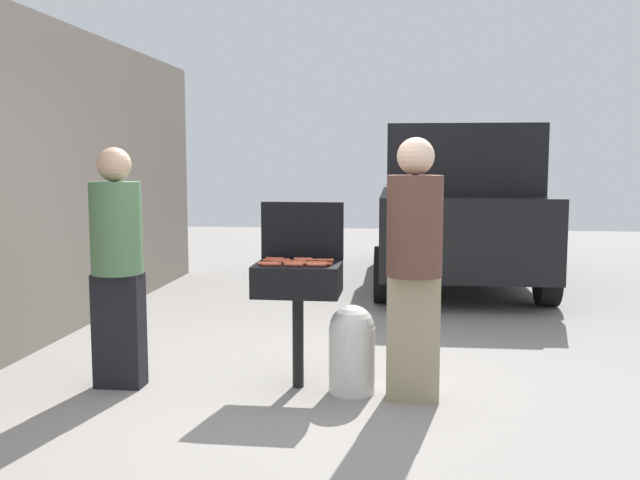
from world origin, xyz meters
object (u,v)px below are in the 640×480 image
(propane_tank, at_px, (352,347))
(person_right, at_px, (414,260))
(hot_dog_5, at_px, (272,261))
(hot_dog_10, at_px, (325,260))
(bbq_grill, at_px, (298,283))
(hot_dog_11, at_px, (297,262))
(hot_dog_0, at_px, (294,265))
(hot_dog_6, at_px, (282,262))
(hot_dog_15, at_px, (267,264))
(person_left, at_px, (117,259))
(hot_dog_3, at_px, (302,264))
(hot_dog_2, at_px, (306,261))
(hot_dog_13, at_px, (293,264))
(hot_dog_8, at_px, (316,265))
(hot_dog_14, at_px, (318,263))
(hot_dog_9, at_px, (272,264))
(parked_minivan, at_px, (455,205))
(hot_dog_1, at_px, (281,260))
(hot_dog_4, at_px, (303,259))
(hot_dog_7, at_px, (275,259))

(propane_tank, relative_size, person_right, 0.35)
(hot_dog_5, distance_m, hot_dog_10, 0.37)
(bbq_grill, relative_size, hot_dog_11, 6.83)
(hot_dog_0, distance_m, hot_dog_6, 0.15)
(hot_dog_15, height_order, person_left, person_left)
(bbq_grill, distance_m, hot_dog_3, 0.18)
(hot_dog_15, bearing_deg, hot_dog_2, 36.53)
(hot_dog_3, xyz_separation_m, hot_dog_13, (-0.05, -0.03, 0.00))
(propane_tank, bearing_deg, hot_dog_6, 174.46)
(hot_dog_8, height_order, hot_dog_14, same)
(hot_dog_13, bearing_deg, hot_dog_15, -179.92)
(hot_dog_0, xyz_separation_m, hot_dog_9, (-0.15, -0.00, 0.00))
(hot_dog_8, xyz_separation_m, hot_dog_15, (-0.34, 0.02, 0.00))
(hot_dog_5, bearing_deg, propane_tank, -9.97)
(propane_tank, xyz_separation_m, parked_minivan, (1.00, 4.68, 0.70))
(hot_dog_9, bearing_deg, hot_dog_6, 65.45)
(person_right, bearing_deg, hot_dog_1, -13.71)
(hot_dog_2, height_order, hot_dog_8, same)
(hot_dog_5, height_order, person_left, person_left)
(hot_dog_13, relative_size, parked_minivan, 0.03)
(bbq_grill, height_order, hot_dog_1, hot_dog_1)
(hot_dog_13, bearing_deg, hot_dog_11, 88.13)
(hot_dog_2, bearing_deg, hot_dog_1, -178.80)
(hot_dog_4, relative_size, hot_dog_5, 1.00)
(hot_dog_7, bearing_deg, hot_dog_0, -55.67)
(bbq_grill, relative_size, hot_dog_6, 6.83)
(bbq_grill, bearing_deg, hot_dog_11, 133.42)
(hot_dog_9, distance_m, hot_dog_15, 0.05)
(hot_dog_9, bearing_deg, hot_dog_15, 137.59)
(hot_dog_2, distance_m, hot_dog_14, 0.15)
(hot_dog_5, bearing_deg, parked_minivan, 71.02)
(hot_dog_4, xyz_separation_m, hot_dog_8, (0.13, -0.25, 0.00))
(hot_dog_15, bearing_deg, hot_dog_1, 71.21)
(hot_dog_0, xyz_separation_m, hot_dog_2, (0.05, 0.21, 0.00))
(hot_dog_0, relative_size, hot_dog_10, 1.00)
(hot_dog_5, bearing_deg, hot_dog_0, -43.12)
(hot_dog_1, xyz_separation_m, hot_dog_4, (0.15, 0.06, 0.00))
(hot_dog_11, relative_size, hot_dog_13, 1.00)
(hot_dog_0, relative_size, propane_tank, 0.21)
(hot_dog_2, relative_size, propane_tank, 0.21)
(hot_dog_2, height_order, hot_dog_7, same)
(hot_dog_5, bearing_deg, hot_dog_7, 88.88)
(bbq_grill, xyz_separation_m, hot_dog_6, (-0.10, -0.03, 0.15))
(hot_dog_10, xyz_separation_m, person_left, (-1.44, -0.23, 0.02))
(hot_dog_1, height_order, hot_dog_14, same)
(parked_minivan, bearing_deg, hot_dog_4, 72.08)
(hot_dog_10, distance_m, person_left, 1.46)
(person_right, height_order, parked_minivan, parked_minivan)
(hot_dog_1, bearing_deg, hot_dog_9, -96.39)
(hot_dog_11, bearing_deg, hot_dog_9, -134.12)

